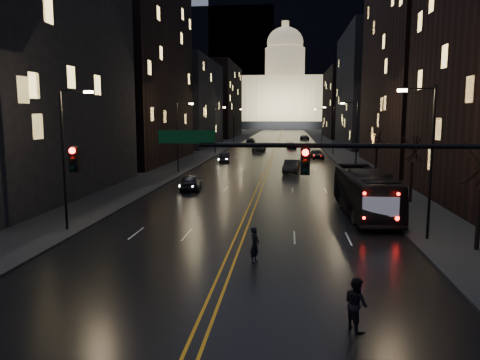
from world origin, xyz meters
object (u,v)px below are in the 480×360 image
(oncoming_car_a, at_px, (191,182))
(oncoming_car_b, at_px, (225,158))
(pedestrian_b, at_px, (356,304))
(traffic_signal, at_px, (370,176))
(bus, at_px, (365,192))
(receding_car_a, at_px, (291,166))
(pedestrian_a, at_px, (255,245))

(oncoming_car_a, distance_m, oncoming_car_b, 26.83)
(pedestrian_b, bearing_deg, traffic_signal, -46.17)
(bus, distance_m, pedestrian_b, 19.36)
(oncoming_car_b, distance_m, pedestrian_b, 57.35)
(traffic_signal, bearing_deg, oncoming_car_b, 103.45)
(receding_car_a, distance_m, pedestrian_b, 43.70)
(oncoming_car_a, xyz_separation_m, pedestrian_a, (7.93, -22.19, 0.11))
(traffic_signal, distance_m, receding_car_a, 41.96)
(receding_car_a, xyz_separation_m, pedestrian_a, (-1.98, -36.65, 0.05))
(traffic_signal, relative_size, receding_car_a, 3.35)
(oncoming_car_b, distance_m, receding_car_a, 16.07)
(bus, relative_size, pedestrian_b, 6.54)
(receding_car_a, distance_m, pedestrian_a, 36.70)
(bus, distance_m, oncoming_car_a, 18.25)
(oncoming_car_a, bearing_deg, pedestrian_a, 104.16)
(oncoming_car_a, relative_size, pedestrian_a, 2.59)
(pedestrian_a, bearing_deg, bus, -11.40)
(oncoming_car_b, height_order, pedestrian_a, pedestrian_a)
(pedestrian_a, bearing_deg, traffic_signal, -117.66)
(oncoming_car_a, bearing_deg, bus, 140.76)
(bus, height_order, pedestrian_a, bus)
(bus, height_order, oncoming_car_a, bus)
(oncoming_car_a, xyz_separation_m, oncoming_car_b, (-0.35, 26.83, -0.04))
(oncoming_car_b, distance_m, pedestrian_a, 49.72)
(pedestrian_a, bearing_deg, oncoming_car_a, 39.19)
(oncoming_car_b, bearing_deg, pedestrian_a, 93.37)
(bus, bearing_deg, pedestrian_a, -123.27)
(pedestrian_a, bearing_deg, oncoming_car_b, 29.11)
(pedestrian_b, bearing_deg, pedestrian_a, 1.69)
(traffic_signal, relative_size, bus, 1.42)
(traffic_signal, distance_m, oncoming_car_a, 30.27)
(traffic_signal, bearing_deg, oncoming_car_a, 114.80)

